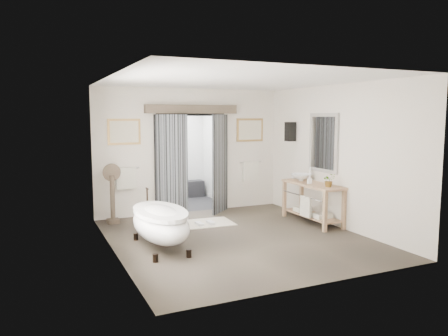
{
  "coord_description": "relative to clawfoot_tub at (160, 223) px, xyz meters",
  "views": [
    {
      "loc": [
        -3.49,
        -7.13,
        2.26
      ],
      "look_at": [
        0.0,
        0.6,
        1.25
      ],
      "focal_mm": 35.0,
      "sensor_mm": 36.0,
      "label": 1
    }
  ],
  "objects": [
    {
      "name": "ground_plane",
      "position": [
        1.48,
        0.04,
        -0.45
      ],
      "size": [
        5.0,
        5.0,
        0.0
      ],
      "primitive_type": "plane",
      "color": "#504639"
    },
    {
      "name": "room_shell",
      "position": [
        1.45,
        -0.08,
        1.41
      ],
      "size": [
        4.52,
        5.02,
        2.91
      ],
      "color": "beige",
      "rests_on": "ground_plane"
    },
    {
      "name": "shower_room",
      "position": [
        1.48,
        4.03,
        0.46
      ],
      "size": [
        2.22,
        2.01,
        2.51
      ],
      "color": "black",
      "rests_on": "ground_plane"
    },
    {
      "name": "back_wall_dressing",
      "position": [
        1.48,
        2.35,
        1.11
      ],
      "size": [
        3.82,
        0.68,
        2.52
      ],
      "color": "black",
      "rests_on": "ground_plane"
    },
    {
      "name": "clawfoot_tub",
      "position": [
        0.0,
        0.0,
        0.0
      ],
      "size": [
        0.84,
        1.88,
        0.92
      ],
      "color": "black",
      "rests_on": "ground_plane"
    },
    {
      "name": "vanity",
      "position": [
        3.44,
        0.43,
        0.06
      ],
      "size": [
        0.57,
        1.6,
        0.85
      ],
      "color": "#A67651",
      "rests_on": "ground_plane"
    },
    {
      "name": "pedestal_mirror",
      "position": [
        -0.43,
        2.14,
        0.1
      ],
      "size": [
        0.38,
        0.24,
        1.28
      ],
      "color": "brown",
      "rests_on": "ground_plane"
    },
    {
      "name": "rug",
      "position": [
        1.33,
        1.31,
        -0.44
      ],
      "size": [
        1.25,
        0.87,
        0.01
      ],
      "primitive_type": "cube",
      "rotation": [
        0.0,
        0.0,
        -0.06
      ],
      "color": "beige",
      "rests_on": "ground_plane"
    },
    {
      "name": "slippers",
      "position": [
        1.29,
        1.17,
        -0.41
      ],
      "size": [
        0.37,
        0.28,
        0.05
      ],
      "color": "silver",
      "rests_on": "rug"
    },
    {
      "name": "basin",
      "position": [
        3.43,
        0.83,
        0.48
      ],
      "size": [
        0.58,
        0.58,
        0.15
      ],
      "primitive_type": "imported",
      "rotation": [
        0.0,
        0.0,
        -0.36
      ],
      "color": "white",
      "rests_on": "vanity"
    },
    {
      "name": "plant",
      "position": [
        3.45,
        -0.1,
        0.54
      ],
      "size": [
        0.27,
        0.24,
        0.27
      ],
      "primitive_type": "imported",
      "rotation": [
        0.0,
        0.0,
        -0.12
      ],
      "color": "gray",
      "rests_on": "vanity"
    },
    {
      "name": "soap_bottle_a",
      "position": [
        3.36,
        0.42,
        0.49
      ],
      "size": [
        0.09,
        0.09,
        0.17
      ],
      "primitive_type": "imported",
      "rotation": [
        0.0,
        0.0,
        -0.16
      ],
      "color": "gray",
      "rests_on": "vanity"
    },
    {
      "name": "soap_bottle_b",
      "position": [
        3.46,
        1.16,
        0.48
      ],
      "size": [
        0.13,
        0.13,
        0.15
      ],
      "primitive_type": "imported",
      "rotation": [
        0.0,
        0.0,
        -0.12
      ],
      "color": "gray",
      "rests_on": "vanity"
    }
  ]
}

